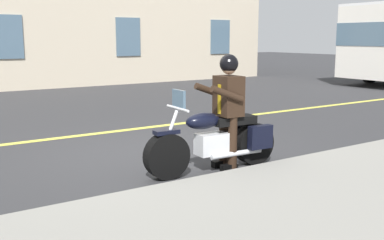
% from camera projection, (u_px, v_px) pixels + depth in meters
% --- Properties ---
extents(ground_plane, '(80.00, 80.00, 0.00)m').
position_uv_depth(ground_plane, '(145.00, 153.00, 7.93)').
color(ground_plane, '#333335').
extents(lane_center_stripe, '(60.00, 0.16, 0.01)m').
position_uv_depth(lane_center_stripe, '(101.00, 133.00, 9.57)').
color(lane_center_stripe, '#E5DB4C').
rests_on(lane_center_stripe, ground_plane).
extents(motorcycle_main, '(2.22, 0.65, 1.26)m').
position_uv_depth(motorcycle_main, '(217.00, 141.00, 6.85)').
color(motorcycle_main, black).
rests_on(motorcycle_main, ground_plane).
extents(rider_main, '(0.64, 0.57, 1.74)m').
position_uv_depth(rider_main, '(228.00, 102.00, 6.84)').
color(rider_main, black).
rests_on(rider_main, ground_plane).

